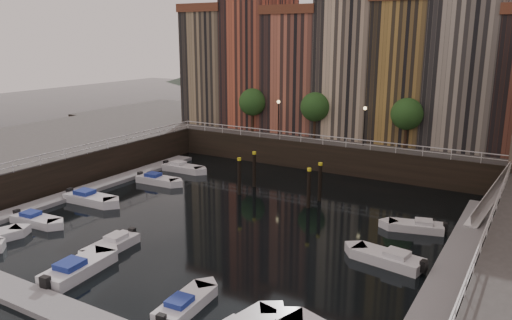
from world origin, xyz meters
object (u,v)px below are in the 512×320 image
Objects in this scene: gangway at (492,195)px; mooring_pilings at (279,179)px; boat_left_2 at (89,198)px; boat_left_1 at (35,220)px.

gangway is 1.11× the size of mooring_pilings.
boat_left_2 is (-30.49, -13.76, -1.52)m from gangway.
mooring_pilings is at bearing 33.25° from boat_left_2.
mooring_pilings is at bearing 45.35° from boat_left_1.
boat_left_1 is at bearing -89.16° from boat_left_2.
boat_left_1 is at bearing -147.20° from gangway.
mooring_pilings reaches higher than boat_left_1.
gangway reaches higher than mooring_pilings.
boat_left_2 is (-0.37, 5.65, 0.06)m from boat_left_1.
boat_left_2 is (-13.48, -9.86, -1.26)m from mooring_pilings.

